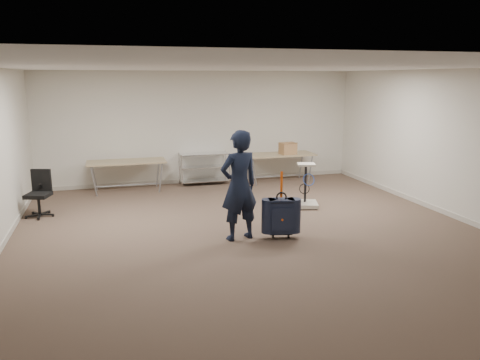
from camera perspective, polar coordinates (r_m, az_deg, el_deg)
name	(u,v)px	position (r m, az deg, el deg)	size (l,w,h in m)	color
ground	(256,238)	(7.93, 1.91, -7.03)	(9.00, 9.00, 0.00)	#4B392D
room_shell	(234,212)	(9.18, -0.75, -3.98)	(8.00, 9.00, 9.00)	silver
folding_table_left	(127,163)	(11.24, -13.66, 2.01)	(1.80, 0.75, 0.73)	tan
folding_table_right	(279,156)	(12.00, 4.78, 2.96)	(1.80, 0.75, 0.73)	tan
wire_shelf	(204,167)	(11.76, -4.38, 1.59)	(1.22, 0.47, 0.80)	silver
person	(239,186)	(7.62, -0.12, -0.69)	(0.67, 0.44, 1.82)	black
suitcase	(281,216)	(7.80, 5.03, -4.41)	(0.46, 0.33, 1.14)	black
office_chair	(40,202)	(9.85, -23.23, -2.53)	(0.55, 0.55, 0.90)	black
equipment_cart	(305,196)	(9.78, 7.97, -1.91)	(0.63, 0.63, 0.92)	beige
cardboard_box	(288,148)	(11.96, 5.85, 3.86)	(0.39, 0.29, 0.29)	olive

